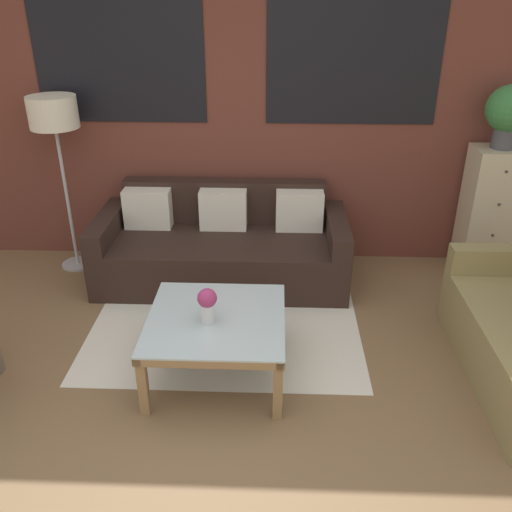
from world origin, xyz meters
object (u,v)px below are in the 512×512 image
Objects in this scene: coffee_table at (216,326)px; potted_plant at (509,111)px; couch_dark at (223,247)px; flower_vase at (207,303)px; drawer_cabinet at (488,212)px; floor_lamp at (54,121)px.

potted_plant is at bearing 35.18° from coffee_table.
coffee_table is at bearing -86.22° from couch_dark.
couch_dark reaches higher than flower_vase.
couch_dark is 1.88× the size of drawer_cabinet.
drawer_cabinet is at bearing -90.00° from potted_plant.
flower_vase is at bearing -144.33° from drawer_cabinet.
couch_dark is 2.30m from drawer_cabinet.
couch_dark is at bearing -7.16° from floor_lamp.
drawer_cabinet is at bearing 35.18° from coffee_table.
potted_plant is 2.13× the size of flower_vase.
floor_lamp is 3.00× the size of potted_plant.
couch_dark is at bearing -174.26° from drawer_cabinet.
drawer_cabinet is 4.70× the size of flower_vase.
flower_vase is (1.40, -1.54, -0.74)m from floor_lamp.
drawer_cabinet is at bearing 35.67° from flower_vase.
flower_vase reaches higher than coffee_table.
drawer_cabinet is (3.63, 0.06, -0.76)m from floor_lamp.
potted_plant reaches higher than couch_dark.
couch_dark is 8.84× the size of flower_vase.
drawer_cabinet reaches higher than couch_dark.
couch_dark is 1.71m from floor_lamp.
couch_dark reaches higher than coffee_table.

